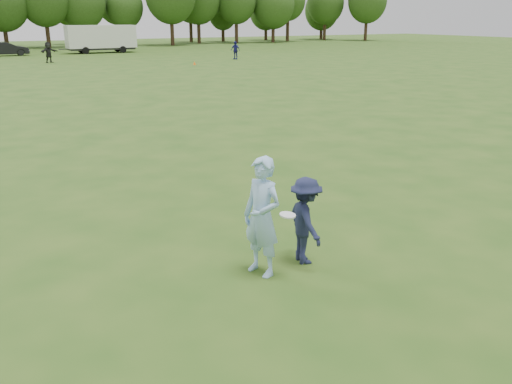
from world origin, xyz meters
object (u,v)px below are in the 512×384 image
(thrower, at_px, (262,217))
(player_far_d, at_px, (49,52))
(cargo_trailer, at_px, (101,38))
(player_far_b, at_px, (235,50))
(car_f, at_px, (7,49))
(defender, at_px, (306,221))
(field_cone, at_px, (194,63))

(thrower, relative_size, player_far_d, 1.06)
(player_far_d, height_order, cargo_trailer, cargo_trailer)
(cargo_trailer, bearing_deg, player_far_b, -60.99)
(player_far_d, bearing_deg, car_f, 76.75)
(player_far_d, bearing_deg, player_far_b, -39.75)
(defender, height_order, player_far_b, player_far_b)
(player_far_b, height_order, cargo_trailer, cargo_trailer)
(car_f, height_order, field_cone, car_f)
(player_far_b, xyz_separation_m, cargo_trailer, (-9.40, 16.96, 0.88))
(player_far_d, bearing_deg, thrower, -119.77)
(field_cone, bearing_deg, player_far_b, 33.43)
(thrower, bearing_deg, player_far_b, 135.88)
(defender, bearing_deg, player_far_d, 6.52)
(player_far_b, height_order, field_cone, player_far_b)
(player_far_d, distance_m, car_f, 12.44)
(car_f, bearing_deg, field_cone, -149.07)
(thrower, distance_m, cargo_trailer, 61.78)
(thrower, relative_size, player_far_b, 1.14)
(thrower, distance_m, player_far_d, 48.45)
(player_far_d, xyz_separation_m, car_f, (-2.47, 12.19, -0.23))
(defender, height_order, player_far_d, player_far_d)
(car_f, bearing_deg, thrower, 176.32)
(car_f, bearing_deg, player_far_b, -132.27)
(defender, distance_m, car_f, 60.44)
(defender, bearing_deg, thrower, 101.88)
(defender, bearing_deg, player_far_b, -14.99)
(thrower, bearing_deg, player_far_d, 157.28)
(thrower, bearing_deg, car_f, 160.64)
(defender, relative_size, field_cone, 5.22)
(thrower, distance_m, defender, 0.92)
(thrower, bearing_deg, defender, 73.69)
(player_far_b, distance_m, player_far_d, 18.04)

